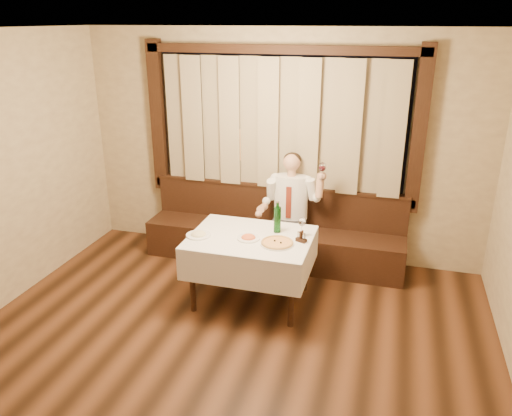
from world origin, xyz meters
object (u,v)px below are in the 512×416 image
(pizza, at_px, (277,243))
(green_bottle, at_px, (277,219))
(pasta_red, at_px, (248,236))
(banquette, at_px, (274,237))
(cruet_caddy, at_px, (301,238))
(pasta_cream, at_px, (198,233))
(seated_man, at_px, (290,203))
(dining_table, at_px, (251,246))

(pizza, distance_m, green_bottle, 0.33)
(pasta_red, bearing_deg, pizza, -8.00)
(banquette, height_order, green_bottle, green_bottle)
(green_bottle, xyz_separation_m, cruet_caddy, (0.29, -0.17, -0.11))
(pasta_cream, bearing_deg, cruet_caddy, 8.14)
(green_bottle, bearing_deg, seated_man, 91.73)
(banquette, relative_size, pasta_red, 13.40)
(banquette, bearing_deg, pasta_red, -90.33)
(banquette, bearing_deg, seated_man, -22.62)
(dining_table, distance_m, green_bottle, 0.39)
(dining_table, xyz_separation_m, seated_man, (0.21, 0.93, 0.17))
(banquette, relative_size, green_bottle, 9.24)
(seated_man, bearing_deg, pizza, -84.81)
(pasta_cream, bearing_deg, pasta_red, 7.69)
(pasta_red, xyz_separation_m, cruet_caddy, (0.54, 0.08, 0.01))
(banquette, distance_m, pasta_cream, 1.36)
(banquette, height_order, pizza, banquette)
(green_bottle, height_order, seated_man, seated_man)
(banquette, distance_m, green_bottle, 1.05)
(pizza, relative_size, seated_man, 0.24)
(pasta_red, relative_size, pasta_cream, 0.93)
(pizza, relative_size, pasta_cream, 1.33)
(green_bottle, bearing_deg, cruet_caddy, -30.36)
(pasta_cream, xyz_separation_m, cruet_caddy, (1.06, 0.15, 0.01))
(dining_table, height_order, seated_man, seated_man)
(green_bottle, bearing_deg, dining_table, -141.46)
(pasta_red, bearing_deg, dining_table, 84.34)
(banquette, bearing_deg, pasta_cream, -114.59)
(pasta_red, bearing_deg, green_bottle, 46.10)
(banquette, relative_size, seated_man, 2.27)
(cruet_caddy, bearing_deg, banquette, 140.99)
(seated_man, bearing_deg, cruet_caddy, -71.01)
(dining_table, xyz_separation_m, green_bottle, (0.24, 0.19, 0.25))
(pizza, distance_m, pasta_cream, 0.84)
(cruet_caddy, bearing_deg, pasta_red, -148.20)
(banquette, xyz_separation_m, pizza, (0.31, -1.13, 0.46))
(banquette, xyz_separation_m, cruet_caddy, (0.53, -1.01, 0.49))
(seated_man, bearing_deg, green_bottle, -88.27)
(pasta_red, relative_size, cruet_caddy, 1.97)
(pizza, distance_m, pasta_red, 0.32)
(pizza, bearing_deg, cruet_caddy, 29.54)
(pizza, relative_size, green_bottle, 0.99)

